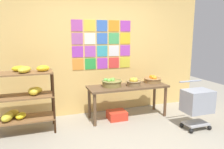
# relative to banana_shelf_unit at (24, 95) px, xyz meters

# --- Properties ---
(ground) EXTENTS (9.35, 9.35, 0.00)m
(ground) POSITION_rel_banana_shelf_unit_xyz_m (1.52, -1.11, -0.67)
(ground) COLOR gray
(back_wall_with_art) EXTENTS (4.75, 0.07, 2.95)m
(back_wall_with_art) POSITION_rel_banana_shelf_unit_xyz_m (1.53, 0.59, 0.80)
(back_wall_with_art) COLOR #EABD68
(back_wall_with_art) RESTS_ON ground
(banana_shelf_unit) EXTENTS (0.99, 0.49, 1.18)m
(banana_shelf_unit) POSITION_rel_banana_shelf_unit_xyz_m (0.00, 0.00, 0.00)
(banana_shelf_unit) COLOR black
(banana_shelf_unit) RESTS_ON ground
(display_table) EXTENTS (1.63, 0.56, 0.67)m
(display_table) POSITION_rel_banana_shelf_unit_xyz_m (1.96, 0.06, -0.09)
(display_table) COLOR brown
(display_table) RESTS_ON ground
(fruit_basket_left) EXTENTS (0.30, 0.30, 0.18)m
(fruit_basket_left) POSITION_rel_banana_shelf_unit_xyz_m (2.06, 0.00, 0.08)
(fruit_basket_left) COLOR olive
(fruit_basket_left) RESTS_ON display_table
(fruit_basket_back_left) EXTENTS (0.41, 0.41, 0.17)m
(fruit_basket_back_left) POSITION_rel_banana_shelf_unit_xyz_m (1.62, 0.11, 0.07)
(fruit_basket_back_left) COLOR olive
(fruit_basket_back_left) RESTS_ON display_table
(fruit_basket_right) EXTENTS (0.38, 0.38, 0.16)m
(fruit_basket_right) POSITION_rel_banana_shelf_unit_xyz_m (2.58, 0.15, 0.06)
(fruit_basket_right) COLOR olive
(fruit_basket_right) RESTS_ON display_table
(produce_crate_under_table) EXTENTS (0.37, 0.31, 0.17)m
(produce_crate_under_table) POSITION_rel_banana_shelf_unit_xyz_m (1.70, 0.01, -0.59)
(produce_crate_under_table) COLOR red
(produce_crate_under_table) RESTS_ON ground
(shopping_cart) EXTENTS (0.50, 0.41, 0.86)m
(shopping_cart) POSITION_rel_banana_shelf_unit_xyz_m (2.91, -0.87, -0.18)
(shopping_cart) COLOR black
(shopping_cart) RESTS_ON ground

